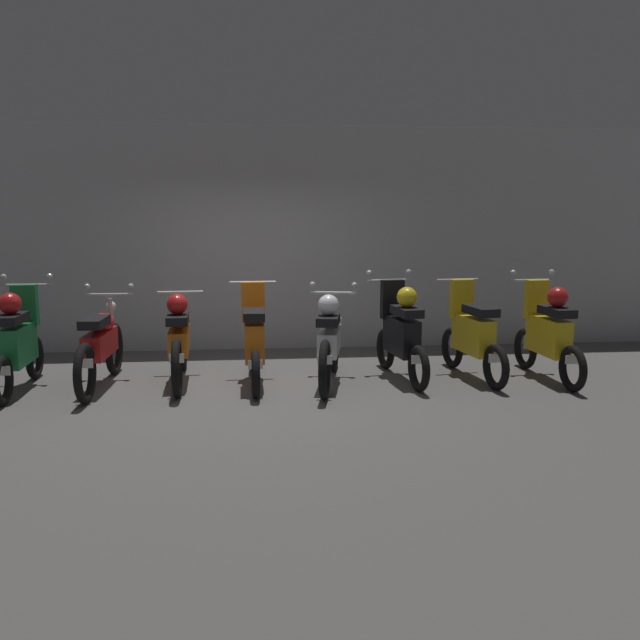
# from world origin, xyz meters

# --- Properties ---
(ground_plane) EXTENTS (80.00, 80.00, 0.00)m
(ground_plane) POSITION_xyz_m (0.00, 0.00, 0.00)
(ground_plane) COLOR #565451
(back_wall) EXTENTS (16.00, 0.30, 3.22)m
(back_wall) POSITION_xyz_m (0.00, 2.48, 1.61)
(back_wall) COLOR #ADADB2
(back_wall) RESTS_ON ground
(motorbike_slot_1) EXTENTS (0.59, 1.68, 1.29)m
(motorbike_slot_1) POSITION_xyz_m (-2.64, 0.24, 0.57)
(motorbike_slot_1) COLOR black
(motorbike_slot_1) RESTS_ON ground
(motorbike_slot_2) EXTENTS (0.59, 1.95, 1.15)m
(motorbike_slot_2) POSITION_xyz_m (-1.76, 0.32, 0.49)
(motorbike_slot_2) COLOR black
(motorbike_slot_2) RESTS_ON ground
(motorbike_slot_3) EXTENTS (0.56, 1.95, 1.08)m
(motorbike_slot_3) POSITION_xyz_m (-0.88, 0.46, 0.53)
(motorbike_slot_3) COLOR black
(motorbike_slot_3) RESTS_ON ground
(motorbike_slot_4) EXTENTS (0.56, 1.68, 1.18)m
(motorbike_slot_4) POSITION_xyz_m (-0.00, 0.30, 0.52)
(motorbike_slot_4) COLOR black
(motorbike_slot_4) RESTS_ON ground
(motorbike_slot_5) EXTENTS (0.62, 1.93, 1.15)m
(motorbike_slot_5) POSITION_xyz_m (0.88, 0.23, 0.53)
(motorbike_slot_5) COLOR black
(motorbike_slot_5) RESTS_ON ground
(motorbike_slot_6) EXTENTS (0.58, 1.68, 1.29)m
(motorbike_slot_6) POSITION_xyz_m (1.76, 0.37, 0.57)
(motorbike_slot_6) COLOR black
(motorbike_slot_6) RESTS_ON ground
(motorbike_slot_7) EXTENTS (0.56, 1.67, 1.18)m
(motorbike_slot_7) POSITION_xyz_m (2.64, 0.36, 0.52)
(motorbike_slot_7) COLOR black
(motorbike_slot_7) RESTS_ON ground
(motorbike_slot_8) EXTENTS (0.59, 1.68, 1.29)m
(motorbike_slot_8) POSITION_xyz_m (3.52, 0.20, 0.57)
(motorbike_slot_8) COLOR black
(motorbike_slot_8) RESTS_ON ground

